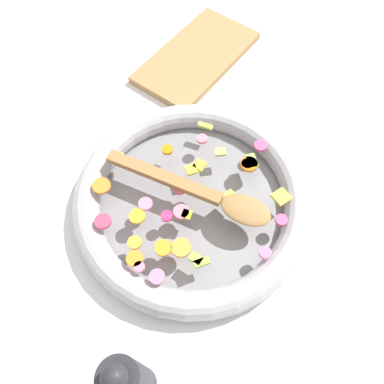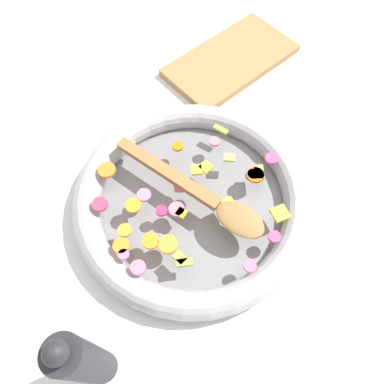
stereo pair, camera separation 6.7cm
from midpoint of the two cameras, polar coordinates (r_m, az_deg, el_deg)
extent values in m
plane|color=silver|center=(0.71, -2.67, -2.16)|extent=(4.00, 4.00, 0.00)
cylinder|color=slate|center=(0.71, -2.69, -1.95)|extent=(0.39, 0.39, 0.01)
torus|color=#9E9EA5|center=(0.69, -2.76, -1.24)|extent=(0.44, 0.44, 0.05)
cylinder|color=orange|center=(0.70, -16.30, 0.65)|extent=(0.05, 0.05, 0.01)
cylinder|color=orange|center=(0.70, 6.01, 3.99)|extent=(0.04, 0.04, 0.01)
cylinder|color=orange|center=(0.63, -11.66, -10.34)|extent=(0.03, 0.03, 0.01)
cylinder|color=orange|center=(0.66, -11.27, -3.94)|extent=(0.04, 0.04, 0.01)
cylinder|color=orange|center=(0.63, -7.51, -8.75)|extent=(0.03, 0.03, 0.01)
cylinder|color=orange|center=(0.63, -4.77, -8.74)|extent=(0.05, 0.05, 0.01)
cylinder|color=orange|center=(0.72, -6.45, 6.19)|extent=(0.03, 0.03, 0.01)
cylinder|color=orange|center=(0.67, -2.60, 0.21)|extent=(0.03, 0.03, 0.01)
cylinder|color=orange|center=(0.64, -11.73, -7.85)|extent=(0.03, 0.03, 0.01)
cube|color=#A6CA53|center=(0.70, 6.44, 4.47)|extent=(0.03, 0.03, 0.01)
cube|color=#92AE40|center=(0.62, -2.57, -10.38)|extent=(0.02, 0.02, 0.01)
cube|color=#BCCC58|center=(0.71, 1.64, 5.88)|extent=(0.03, 0.03, 0.01)
cube|color=#9EC746|center=(0.73, -14.05, 4.98)|extent=(0.03, 0.03, 0.01)
cube|color=#A4BD44|center=(0.75, -0.55, 9.83)|extent=(0.02, 0.03, 0.01)
cube|color=#90AC41|center=(0.62, -1.70, -10.97)|extent=(0.03, 0.03, 0.01)
cylinder|color=#DD457B|center=(0.73, 7.82, 6.76)|extent=(0.03, 0.03, 0.01)
cylinder|color=#D44376|center=(0.65, 10.63, -4.49)|extent=(0.02, 0.02, 0.01)
cylinder|color=#EC638E|center=(0.63, 8.09, -9.46)|extent=(0.03, 0.03, 0.01)
cylinder|color=pink|center=(0.70, 5.70, 4.01)|extent=(0.03, 0.03, 0.01)
cylinder|color=#D22B61|center=(0.65, -6.84, -3.94)|extent=(0.03, 0.03, 0.01)
cylinder|color=pink|center=(0.62, -11.14, -11.44)|extent=(0.03, 0.03, 0.01)
cylinder|color=#E35576|center=(0.67, -4.75, 0.35)|extent=(0.03, 0.03, 0.01)
cylinder|color=#EB7084|center=(0.65, -4.59, -3.29)|extent=(0.04, 0.04, 0.01)
cylinder|color=pink|center=(0.66, -9.98, -2.07)|extent=(0.03, 0.03, 0.01)
cylinder|color=#E67185|center=(0.73, -1.10, 7.89)|extent=(0.02, 0.02, 0.01)
cylinder|color=pink|center=(0.61, -8.54, -12.96)|extent=(0.03, 0.03, 0.01)
cylinder|color=#D33A59|center=(0.67, -16.24, -4.60)|extent=(0.04, 0.04, 0.01)
cube|color=yellow|center=(0.65, -3.78, -3.71)|extent=(0.02, 0.02, 0.01)
cube|color=yellow|center=(0.69, -2.90, 3.19)|extent=(0.03, 0.03, 0.01)
cube|color=gold|center=(0.69, -1.57, 3.86)|extent=(0.02, 0.02, 0.01)
cube|color=yellow|center=(0.67, 10.72, -0.99)|extent=(0.03, 0.03, 0.01)
cube|color=yellow|center=(0.66, 2.99, -1.18)|extent=(0.03, 0.03, 0.01)
cube|color=olive|center=(0.67, -7.18, 1.99)|extent=(0.07, 0.22, 0.01)
ellipsoid|color=olive|center=(0.64, 5.24, -2.99)|extent=(0.07, 0.10, 0.01)
cylinder|color=#232328|center=(0.54, -13.09, -26.68)|extent=(0.05, 0.05, 0.21)
sphere|color=#232328|center=(0.43, -16.67, -25.96)|extent=(0.03, 0.03, 0.03)
cube|color=#9E7547|center=(0.95, -1.39, 19.73)|extent=(0.31, 0.16, 0.02)
camera|label=1|loc=(0.03, -92.87, -5.28)|focal=35.00mm
camera|label=2|loc=(0.03, 87.13, 5.28)|focal=35.00mm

